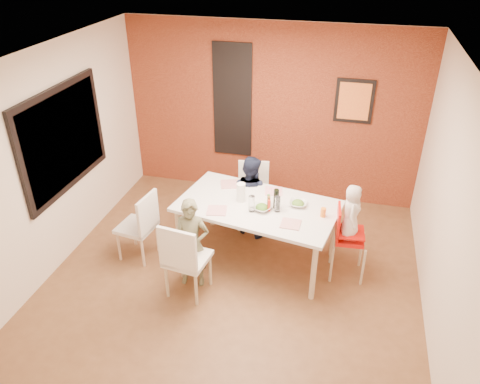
% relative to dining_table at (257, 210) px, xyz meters
% --- Properties ---
extents(ground, '(4.50, 4.50, 0.00)m').
position_rel_dining_table_xyz_m(ground, '(-0.19, -0.44, -0.74)').
color(ground, brown).
rests_on(ground, ground).
extents(ceiling, '(4.50, 4.50, 0.02)m').
position_rel_dining_table_xyz_m(ceiling, '(-0.19, -0.44, 1.96)').
color(ceiling, silver).
rests_on(ceiling, wall_back).
extents(wall_back, '(4.50, 0.02, 2.70)m').
position_rel_dining_table_xyz_m(wall_back, '(-0.19, 1.81, 0.61)').
color(wall_back, beige).
rests_on(wall_back, ground).
extents(wall_front, '(4.50, 0.02, 2.70)m').
position_rel_dining_table_xyz_m(wall_front, '(-0.19, -2.69, 0.61)').
color(wall_front, beige).
rests_on(wall_front, ground).
extents(wall_left, '(0.02, 4.50, 2.70)m').
position_rel_dining_table_xyz_m(wall_left, '(-2.44, -0.44, 0.61)').
color(wall_left, beige).
rests_on(wall_left, ground).
extents(wall_right, '(0.02, 4.50, 2.70)m').
position_rel_dining_table_xyz_m(wall_right, '(2.06, -0.44, 0.61)').
color(wall_right, beige).
rests_on(wall_right, ground).
extents(brick_accent_wall, '(4.50, 0.02, 2.70)m').
position_rel_dining_table_xyz_m(brick_accent_wall, '(-0.19, 1.79, 0.61)').
color(brick_accent_wall, maroon).
rests_on(brick_accent_wall, ground).
extents(picture_window_frame, '(0.05, 1.70, 1.30)m').
position_rel_dining_table_xyz_m(picture_window_frame, '(-2.41, -0.24, 0.81)').
color(picture_window_frame, black).
rests_on(picture_window_frame, wall_left).
extents(picture_window_pane, '(0.02, 1.55, 1.15)m').
position_rel_dining_table_xyz_m(picture_window_pane, '(-2.39, -0.24, 0.81)').
color(picture_window_pane, black).
rests_on(picture_window_pane, wall_left).
extents(glassblock_strip, '(0.55, 0.03, 1.70)m').
position_rel_dining_table_xyz_m(glassblock_strip, '(-0.79, 1.77, 0.76)').
color(glassblock_strip, silver).
rests_on(glassblock_strip, wall_back).
extents(glassblock_surround, '(0.60, 0.03, 1.76)m').
position_rel_dining_table_xyz_m(glassblock_surround, '(-0.79, 1.77, 0.76)').
color(glassblock_surround, black).
rests_on(glassblock_surround, wall_back).
extents(art_print_frame, '(0.54, 0.03, 0.64)m').
position_rel_dining_table_xyz_m(art_print_frame, '(1.01, 1.77, 0.91)').
color(art_print_frame, black).
rests_on(art_print_frame, wall_back).
extents(art_print_canvas, '(0.44, 0.01, 0.54)m').
position_rel_dining_table_xyz_m(art_print_canvas, '(1.01, 1.75, 0.91)').
color(art_print_canvas, orange).
rests_on(art_print_canvas, wall_back).
extents(dining_table, '(2.12, 1.42, 0.82)m').
position_rel_dining_table_xyz_m(dining_table, '(0.00, 0.00, 0.00)').
color(dining_table, white).
rests_on(dining_table, ground).
extents(chair_near, '(0.52, 0.52, 1.01)m').
position_rel_dining_table_xyz_m(chair_near, '(-0.65, -0.92, -0.18)').
color(chair_near, white).
rests_on(chair_near, ground).
extents(chair_far, '(0.50, 0.50, 0.94)m').
position_rel_dining_table_xyz_m(chair_far, '(-0.24, 0.83, -0.22)').
color(chair_far, white).
rests_on(chair_far, ground).
extents(chair_left, '(0.50, 0.50, 0.95)m').
position_rel_dining_table_xyz_m(chair_left, '(-1.44, -0.35, -0.21)').
color(chair_left, silver).
rests_on(chair_left, ground).
extents(high_chair, '(0.43, 0.43, 0.96)m').
position_rel_dining_table_xyz_m(high_chair, '(1.11, -0.05, -0.17)').
color(high_chair, red).
rests_on(high_chair, ground).
extents(child_near, '(0.45, 0.33, 1.16)m').
position_rel_dining_table_xyz_m(child_near, '(-0.64, -0.67, -0.17)').
color(child_near, '#616145').
rests_on(child_near, ground).
extents(child_far, '(0.69, 0.61, 1.17)m').
position_rel_dining_table_xyz_m(child_far, '(-0.23, 0.59, -0.16)').
color(child_far, '#161C31').
rests_on(child_far, ground).
extents(toddler, '(0.25, 0.36, 0.70)m').
position_rel_dining_table_xyz_m(toddler, '(1.13, -0.05, 0.17)').
color(toddler, beige).
rests_on(toddler, high_chair).
extents(plate_near_left, '(0.27, 0.27, 0.01)m').
position_rel_dining_table_xyz_m(plate_near_left, '(-0.45, -0.26, 0.08)').
color(plate_near_left, white).
rests_on(plate_near_left, dining_table).
extents(plate_far_mid, '(0.26, 0.26, 0.01)m').
position_rel_dining_table_xyz_m(plate_far_mid, '(0.13, 0.37, 0.08)').
color(plate_far_mid, white).
rests_on(plate_far_mid, dining_table).
extents(plate_near_right, '(0.23, 0.23, 0.01)m').
position_rel_dining_table_xyz_m(plate_near_right, '(0.47, -0.33, 0.08)').
color(plate_near_right, white).
rests_on(plate_near_right, dining_table).
extents(plate_far_left, '(0.31, 0.31, 0.01)m').
position_rel_dining_table_xyz_m(plate_far_left, '(-0.47, 0.42, 0.08)').
color(plate_far_left, white).
rests_on(plate_far_left, dining_table).
extents(salad_bowl_a, '(0.31, 0.31, 0.06)m').
position_rel_dining_table_xyz_m(salad_bowl_a, '(0.07, -0.10, 0.10)').
color(salad_bowl_a, white).
rests_on(salad_bowl_a, dining_table).
extents(salad_bowl_b, '(0.22, 0.22, 0.05)m').
position_rel_dining_table_xyz_m(salad_bowl_b, '(0.49, 0.10, 0.10)').
color(salad_bowl_b, silver).
rests_on(salad_bowl_b, dining_table).
extents(wine_bottle, '(0.07, 0.07, 0.25)m').
position_rel_dining_table_xyz_m(wine_bottle, '(0.23, -0.02, 0.20)').
color(wine_bottle, black).
rests_on(wine_bottle, dining_table).
extents(wine_glass_a, '(0.07, 0.07, 0.21)m').
position_rel_dining_table_xyz_m(wine_glass_a, '(-0.04, -0.16, 0.18)').
color(wine_glass_a, white).
rests_on(wine_glass_a, dining_table).
extents(wine_glass_b, '(0.07, 0.07, 0.20)m').
position_rel_dining_table_xyz_m(wine_glass_b, '(0.26, -0.09, 0.17)').
color(wine_glass_b, white).
rests_on(wine_glass_b, dining_table).
extents(paper_towel_roll, '(0.11, 0.11, 0.24)m').
position_rel_dining_table_xyz_m(paper_towel_roll, '(-0.22, 0.04, 0.19)').
color(paper_towel_roll, white).
rests_on(paper_towel_roll, dining_table).
extents(condiment_red, '(0.04, 0.04, 0.15)m').
position_rel_dining_table_xyz_m(condiment_red, '(0.16, -0.10, 0.15)').
color(condiment_red, red).
rests_on(condiment_red, dining_table).
extents(condiment_green, '(0.04, 0.04, 0.14)m').
position_rel_dining_table_xyz_m(condiment_green, '(0.13, 0.03, 0.14)').
color(condiment_green, '#2F7426').
rests_on(condiment_green, dining_table).
extents(condiment_brown, '(0.04, 0.04, 0.15)m').
position_rel_dining_table_xyz_m(condiment_brown, '(0.14, -0.03, 0.15)').
color(condiment_brown, brown).
rests_on(condiment_brown, dining_table).
extents(sippy_cup, '(0.07, 0.07, 0.11)m').
position_rel_dining_table_xyz_m(sippy_cup, '(0.81, -0.07, 0.13)').
color(sippy_cup, orange).
rests_on(sippy_cup, dining_table).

